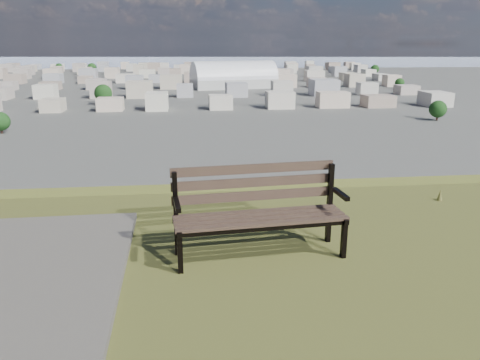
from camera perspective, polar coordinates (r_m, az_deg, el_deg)
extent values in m
cube|color=#49382A|center=(4.90, 3.03, -5.38)|extent=(1.86, 0.26, 0.04)
cube|color=#49382A|center=(5.01, 2.67, -4.87)|extent=(1.86, 0.26, 0.04)
cube|color=#49382A|center=(5.12, 2.33, -4.38)|extent=(1.86, 0.26, 0.04)
cube|color=#49382A|center=(5.23, 2.00, -3.91)|extent=(1.86, 0.26, 0.04)
cube|color=#49382A|center=(5.26, 1.81, -1.91)|extent=(1.86, 0.21, 0.10)
cube|color=#49382A|center=(5.23, 1.76, -0.27)|extent=(1.86, 0.21, 0.10)
cube|color=#49382A|center=(5.22, 1.71, 1.39)|extent=(1.86, 0.21, 0.10)
cube|color=black|center=(4.84, -7.33, -8.73)|extent=(0.06, 0.07, 0.46)
cube|color=black|center=(5.15, -7.82, -4.16)|extent=(0.06, 0.07, 0.95)
cube|color=black|center=(4.95, -7.60, -5.67)|extent=(0.10, 0.52, 0.05)
cube|color=black|center=(4.81, -7.67, -3.03)|extent=(0.09, 0.38, 0.05)
cube|color=black|center=(5.25, 12.56, -6.93)|extent=(0.06, 0.07, 0.46)
cube|color=black|center=(5.54, 10.87, -2.82)|extent=(0.06, 0.07, 0.95)
cube|color=black|center=(5.35, 11.80, -4.16)|extent=(0.10, 0.52, 0.05)
cube|color=black|center=(5.22, 12.18, -1.69)|extent=(0.09, 0.38, 0.05)
cube|color=black|center=(4.90, 3.05, -5.93)|extent=(1.86, 0.21, 0.04)
cube|color=black|center=(5.26, 1.97, -4.35)|extent=(1.86, 0.21, 0.04)
cone|color=brown|center=(7.60, 23.21, -1.67)|extent=(0.08, 0.08, 0.18)
cube|color=#B4B4B0|center=(304.73, -0.78, 11.69)|extent=(56.16, 33.24, 5.84)
cylinder|color=white|center=(304.52, -0.78, 12.24)|extent=(56.16, 33.24, 22.19)
cube|color=silver|center=(212.72, -22.56, 8.64)|extent=(11.00, 11.00, 7.00)
cube|color=#B5A69B|center=(207.38, -16.11, 9.07)|extent=(11.00, 11.00, 7.00)
cube|color=beige|center=(204.74, -9.39, 9.40)|extent=(11.00, 11.00, 7.00)
cube|color=#A5A5A9|center=(204.89, -2.58, 9.60)|extent=(11.00, 11.00, 7.00)
cube|color=#C2B69E|center=(207.84, 4.13, 9.67)|extent=(11.00, 11.00, 7.00)
cube|color=tan|center=(213.45, 10.57, 9.61)|extent=(11.00, 11.00, 7.00)
cube|color=beige|center=(221.54, 16.61, 9.45)|extent=(11.00, 11.00, 7.00)
cube|color=beige|center=(231.85, 22.16, 9.22)|extent=(11.00, 11.00, 7.00)
cube|color=#B5A69B|center=(271.25, -27.12, 9.50)|extent=(11.00, 11.00, 7.00)
cube|color=beige|center=(263.83, -22.18, 9.93)|extent=(11.00, 11.00, 7.00)
cube|color=#A5A5A9|center=(258.44, -16.98, 10.31)|extent=(11.00, 11.00, 7.00)
cube|color=#C2B69E|center=(255.20, -11.59, 10.61)|extent=(11.00, 11.00, 7.00)
cube|color=tan|center=(254.19, -6.10, 10.82)|extent=(11.00, 11.00, 7.00)
cube|color=beige|center=(255.44, -0.61, 10.94)|extent=(11.00, 11.00, 7.00)
cube|color=beige|center=(258.93, 4.78, 10.96)|extent=(11.00, 11.00, 7.00)
cube|color=silver|center=(264.55, 9.98, 10.88)|extent=(11.00, 11.00, 7.00)
cube|color=#B5A69B|center=(272.18, 14.93, 10.73)|extent=(11.00, 11.00, 7.00)
cube|color=beige|center=(281.65, 19.57, 10.52)|extent=(11.00, 11.00, 7.00)
cube|color=#C2B69E|center=(322.18, -26.09, 10.43)|extent=(11.00, 11.00, 7.00)
cube|color=tan|center=(315.05, -21.92, 10.81)|extent=(11.00, 11.00, 7.00)
cube|color=beige|center=(309.62, -17.56, 11.14)|extent=(11.00, 11.00, 7.00)
cube|color=beige|center=(305.98, -13.07, 11.41)|extent=(11.00, 11.00, 7.00)
cube|color=silver|center=(304.19, -8.48, 11.62)|extent=(11.00, 11.00, 7.00)
cube|color=#B5A69B|center=(304.30, -3.87, 11.76)|extent=(11.00, 11.00, 7.00)
cube|color=beige|center=(306.29, 0.72, 11.82)|extent=(11.00, 11.00, 7.00)
cube|color=#A5A5A9|center=(310.13, 5.22, 11.82)|extent=(11.00, 11.00, 7.00)
cube|color=#C2B69E|center=(315.75, 9.58, 11.74)|extent=(11.00, 11.00, 7.00)
cube|color=tan|center=(323.06, 13.77, 11.60)|extent=(11.00, 11.00, 7.00)
cube|color=beige|center=(331.95, 17.75, 11.42)|extent=(11.00, 11.00, 7.00)
cube|color=silver|center=(373.25, -25.35, 11.10)|extent=(11.00, 11.00, 7.00)
cube|color=#B5A69B|center=(366.32, -21.73, 11.43)|extent=(11.00, 11.00, 7.00)
cube|color=beige|center=(360.86, -17.98, 11.73)|extent=(11.00, 11.00, 7.00)
cube|color=#A5A5A9|center=(356.94, -14.13, 11.98)|extent=(11.00, 11.00, 7.00)
cube|color=#C2B69E|center=(354.60, -10.20, 12.18)|extent=(11.00, 11.00, 7.00)
cube|color=tan|center=(353.88, -6.23, 12.33)|extent=(11.00, 11.00, 7.00)
cube|color=beige|center=(354.78, -2.26, 12.42)|extent=(11.00, 11.00, 7.00)
cube|color=beige|center=(357.29, 1.67, 12.46)|extent=(11.00, 11.00, 7.00)
cube|color=silver|center=(361.39, 5.53, 12.43)|extent=(11.00, 11.00, 7.00)
cube|color=#B5A69B|center=(367.01, 9.29, 12.36)|extent=(11.00, 11.00, 7.00)
cube|color=beige|center=(374.09, 12.92, 12.24)|extent=(11.00, 11.00, 7.00)
cube|color=#A5A5A9|center=(382.55, 16.40, 12.07)|extent=(11.00, 11.00, 7.00)
cube|color=tan|center=(424.40, -24.78, 11.61)|extent=(11.00, 11.00, 7.00)
cube|color=beige|center=(417.63, -21.59, 11.91)|extent=(11.00, 11.00, 7.00)
cube|color=beige|center=(412.15, -18.30, 12.17)|extent=(11.00, 11.00, 7.00)
cube|color=silver|center=(408.02, -14.93, 12.41)|extent=(11.00, 11.00, 7.00)
cube|color=#B5A69B|center=(405.26, -11.49, 12.60)|extent=(11.00, 11.00, 7.00)
cube|color=beige|center=(403.92, -8.02, 12.75)|extent=(11.00, 11.00, 7.00)
cube|color=#A5A5A9|center=(403.99, -4.53, 12.85)|extent=(11.00, 11.00, 7.00)
cube|color=#C2B69E|center=(405.49, -1.05, 12.91)|extent=(11.00, 11.00, 7.00)
cube|color=tan|center=(408.40, 2.39, 12.93)|extent=(11.00, 11.00, 7.00)
cube|color=beige|center=(412.69, 5.77, 12.90)|extent=(11.00, 11.00, 7.00)
cube|color=beige|center=(418.31, 9.07, 12.82)|extent=(11.00, 11.00, 7.00)
cube|color=silver|center=(425.21, 12.27, 12.71)|extent=(11.00, 11.00, 7.00)
cube|color=#B5A69B|center=(433.34, 15.36, 12.57)|extent=(11.00, 11.00, 7.00)
cube|color=beige|center=(483.35, -27.09, 11.73)|extent=(11.00, 11.00, 7.00)
cube|color=#A5A5A9|center=(475.61, -24.33, 12.01)|extent=(11.00, 11.00, 7.00)
cube|color=#C2B69E|center=(468.97, -21.48, 12.28)|extent=(11.00, 11.00, 7.00)
cube|color=tan|center=(463.47, -18.55, 12.52)|extent=(11.00, 11.00, 7.00)
cube|color=beige|center=(459.17, -15.55, 12.73)|extent=(11.00, 11.00, 7.00)
cube|color=beige|center=(456.09, -12.50, 12.92)|extent=(11.00, 11.00, 7.00)
cube|color=silver|center=(454.26, -9.41, 13.07)|extent=(11.00, 11.00, 7.00)
cube|color=#B5A69B|center=(453.70, -6.31, 13.18)|extent=(11.00, 11.00, 7.00)
cube|color=beige|center=(454.40, -3.20, 13.25)|extent=(11.00, 11.00, 7.00)
cube|color=#A5A5A9|center=(456.37, -0.10, 13.29)|extent=(11.00, 11.00, 7.00)
cube|color=#C2B69E|center=(459.58, 2.95, 13.29)|extent=(11.00, 11.00, 7.00)
cube|color=tan|center=(464.02, 5.96, 13.26)|extent=(11.00, 11.00, 7.00)
cube|color=beige|center=(469.63, 8.90, 13.19)|extent=(11.00, 11.00, 7.00)
cube|color=beige|center=(476.40, 11.76, 13.09)|extent=(11.00, 11.00, 7.00)
cube|color=silver|center=(484.26, 14.54, 12.96)|extent=(11.00, 11.00, 7.00)
cube|color=#B5A69B|center=(534.40, -26.47, 12.08)|extent=(11.00, 11.00, 7.00)
cube|color=beige|center=(526.86, -23.97, 12.34)|extent=(11.00, 11.00, 7.00)
cube|color=#A5A5A9|center=(520.32, -21.39, 12.58)|extent=(11.00, 11.00, 7.00)
cube|color=#C2B69E|center=(514.81, -18.75, 12.80)|extent=(11.00, 11.00, 7.00)
cube|color=tan|center=(510.38, -16.05, 13.00)|extent=(11.00, 11.00, 7.00)
cube|color=beige|center=(507.04, -13.31, 13.17)|extent=(11.00, 11.00, 7.00)
cube|color=beige|center=(504.83, -10.53, 13.31)|extent=(11.00, 11.00, 7.00)
cube|color=silver|center=(503.75, -7.74, 13.43)|extent=(11.00, 11.00, 7.00)
cube|color=#B5A69B|center=(503.81, -4.93, 13.51)|extent=(11.00, 11.00, 7.00)
cube|color=beige|center=(505.02, -2.13, 13.57)|extent=(11.00, 11.00, 7.00)
cube|color=#A5A5A9|center=(507.35, 0.65, 13.59)|extent=(11.00, 11.00, 7.00)
cube|color=#C2B69E|center=(510.81, 3.40, 13.58)|extent=(11.00, 11.00, 7.00)
cube|color=tan|center=(515.36, 6.11, 13.54)|extent=(11.00, 11.00, 7.00)
cube|color=beige|center=(520.98, 8.76, 13.48)|extent=(11.00, 11.00, 7.00)
cube|color=beige|center=(527.63, 11.35, 13.39)|extent=(11.00, 11.00, 7.00)
cube|color=silver|center=(535.28, 13.87, 13.28)|extent=(11.00, 11.00, 7.00)
cube|color=#B5A69B|center=(585.51, -25.96, 12.36)|extent=(11.00, 11.00, 7.00)
cube|color=beige|center=(578.14, -23.67, 12.60)|extent=(11.00, 11.00, 7.00)
cube|color=#A5A5A9|center=(571.68, -21.32, 12.82)|extent=(11.00, 11.00, 7.00)
cube|color=#C2B69E|center=(566.17, -18.91, 13.02)|extent=(11.00, 11.00, 7.00)
cube|color=tan|center=(561.62, -16.46, 13.21)|extent=(11.00, 11.00, 7.00)
cube|color=beige|center=(558.08, -13.97, 13.37)|extent=(11.00, 11.00, 7.00)
cube|color=beige|center=(555.55, -11.45, 13.51)|extent=(11.00, 11.00, 7.00)
cube|color=silver|center=(554.05, -8.91, 13.63)|extent=(11.00, 11.00, 7.00)
cube|color=#B5A69B|center=(553.59, -6.35, 13.72)|extent=(11.00, 11.00, 7.00)
cube|color=beige|center=(554.16, -3.80, 13.78)|extent=(11.00, 11.00, 7.00)
cube|color=#A5A5A9|center=(555.78, -1.25, 13.82)|extent=(11.00, 11.00, 7.00)
cube|color=#C2B69E|center=(558.42, 1.27, 13.83)|extent=(11.00, 11.00, 7.00)
cube|color=tan|center=(562.07, 3.77, 13.82)|extent=(11.00, 11.00, 7.00)
cube|color=beige|center=(566.72, 6.23, 13.78)|extent=(11.00, 11.00, 7.00)
cube|color=beige|center=(572.34, 8.65, 13.72)|extent=(11.00, 11.00, 7.00)
cube|color=silver|center=(578.90, 11.01, 13.64)|extent=(11.00, 11.00, 7.00)
cube|color=#B5A69B|center=(586.37, 13.32, 13.53)|extent=(11.00, 11.00, 7.00)
cylinder|color=#35221A|center=(188.73, 22.88, 7.02)|extent=(0.80, 0.80, 2.10)
sphere|color=black|center=(188.31, 22.98, 7.97)|extent=(6.30, 6.30, 6.30)
cylinder|color=#35221A|center=(227.88, -16.26, 9.11)|extent=(0.80, 0.80, 2.70)
sphere|color=black|center=(227.46, -16.34, 10.12)|extent=(8.10, 8.10, 8.10)
cylinder|color=#35221A|center=(313.15, 18.84, 10.61)|extent=(0.80, 0.80, 1.95)
sphere|color=black|center=(312.92, 18.89, 11.14)|extent=(5.85, 5.85, 5.85)
cylinder|color=#35221A|center=(408.55, 2.39, 12.59)|extent=(0.80, 0.80, 2.25)
sphere|color=black|center=(408.35, 2.39, 13.07)|extent=(6.75, 6.75, 6.75)
cylinder|color=#35221A|center=(472.20, -17.55, 12.41)|extent=(0.80, 0.80, 2.85)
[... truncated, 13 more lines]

